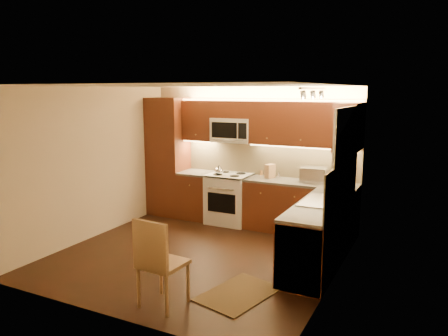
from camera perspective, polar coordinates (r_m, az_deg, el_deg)
The scene contains 37 objects.
floor at distance 6.66m, azimuth -3.33°, elevation -11.29°, with size 4.00×4.00×0.01m, color black.
ceiling at distance 6.21m, azimuth -3.57°, elevation 10.73°, with size 4.00×4.00×0.01m, color beige.
wall_back at distance 8.09m, azimuth 3.65°, elevation 1.70°, with size 4.00×0.01×2.50m, color beige.
wall_front at distance 4.74m, azimuth -15.66°, elevation -4.70°, with size 4.00×0.01×2.50m, color beige.
wall_left at distance 7.51m, azimuth -16.80°, elevation 0.63°, with size 0.01×4.00×2.50m, color beige.
wall_right at distance 5.61m, azimuth 14.56°, elevation -2.36°, with size 0.01×4.00×2.50m, color beige.
pantry at distance 8.62m, azimuth -7.31°, elevation 1.48°, with size 0.70×0.60×2.30m, color #4C2110.
base_cab_back_left at distance 8.41m, azimuth -3.45°, elevation -3.66°, with size 0.62×0.60×0.86m, color #4C2110.
counter_back_left at distance 8.32m, azimuth -3.49°, elevation -0.65°, with size 0.62×0.60×0.04m, color #3D3A37.
base_cab_back_right at distance 7.63m, azimuth 9.92°, elevation -5.24°, with size 1.92×0.60×0.86m, color #4C2110.
counter_back_right at distance 7.53m, azimuth 10.03°, elevation -1.93°, with size 1.92×0.60×0.04m, color #3D3A37.
base_cab_right at distance 6.27m, azimuth 12.30°, elevation -8.74°, with size 0.60×2.00×0.86m, color #4C2110.
counter_right at distance 6.14m, azimuth 12.45°, elevation -4.76°, with size 0.60×2.00×0.04m, color #3D3A37.
dishwasher at distance 5.63m, azimuth 10.49°, elevation -10.87°, with size 0.58×0.60×0.84m, color silver.
backsplash_back at distance 7.96m, azimuth 5.93°, elevation 1.16°, with size 3.30×0.02×0.60m, color tan.
backsplash_right at distance 6.01m, azimuth 15.25°, elevation -2.07°, with size 0.02×2.00×0.60m, color tan.
upper_cab_back_left at distance 8.30m, azimuth -3.13°, elevation 6.26°, with size 0.62×0.35×0.75m, color #4C2110.
upper_cab_back_right at distance 7.51m, azimuth 10.53°, elevation 5.70°, with size 1.92×0.35×0.75m, color #4C2110.
upper_cab_bridge at distance 7.97m, azimuth 1.21°, elevation 7.70°, with size 0.76×0.35×0.31m, color #4C2110.
upper_cab_right_corner at distance 6.91m, azimuth 15.83°, elevation 5.12°, with size 0.35×0.50×0.75m, color #4C2110.
stove at distance 8.07m, azimuth 0.71°, elevation -4.02°, with size 0.76×0.65×0.92m, color silver, non-canonical shape.
microwave at distance 7.98m, azimuth 1.16°, elevation 5.00°, with size 0.76×0.38×0.44m, color silver, non-canonical shape.
window_frame at distance 6.08m, azimuth 15.66°, elevation 1.89°, with size 0.03×1.44×1.24m, color silver.
window_blinds at distance 6.09m, azimuth 15.48°, elevation 1.90°, with size 0.02×1.36×1.16m, color silver.
sink at distance 6.26m, azimuth 12.83°, elevation -3.59°, with size 0.52×0.86×0.15m, color silver, non-canonical shape.
faucet at distance 6.20m, azimuth 14.47°, elevation -3.07°, with size 0.20×0.04×0.30m, color silver, non-canonical shape.
track_light_bar at distance 5.98m, azimuth 11.62°, elevation 10.19°, with size 0.04×1.20×0.03m, color silver.
kettle at distance 7.90m, azimuth -0.66°, elevation -0.22°, with size 0.16×0.16×0.19m, color silver, non-canonical shape.
toaster_oven at distance 7.51m, azimuth 11.71°, elevation -0.88°, with size 0.42×0.32×0.25m, color silver.
knife_block at distance 7.75m, azimuth 6.05°, elevation -0.41°, with size 0.11×0.18×0.24m, color #8E5E40.
spice_jar_a at distance 7.90m, azimuth 6.71°, elevation -0.75°, with size 0.04×0.04×0.10m, color silver.
spice_jar_b at distance 7.91m, azimuth 6.55°, elevation -0.74°, with size 0.04×0.04×0.10m, color olive.
spice_jar_c at distance 7.78m, azimuth 7.20°, elevation -0.94°, with size 0.04×0.04×0.10m, color silver.
spice_jar_d at distance 8.00m, azimuth 4.92°, elevation -0.63°, with size 0.05×0.05×0.09m, color #A36831.
soap_bottle at distance 6.49m, azimuth 15.52°, elevation -3.08°, with size 0.08×0.08×0.18m, color silver.
rug at distance 5.48m, azimuth 1.96°, elevation -16.15°, with size 0.66×1.00×0.01m, color black.
dining_chair at distance 5.08m, azimuth -8.00°, elevation -12.02°, with size 0.46×0.46×1.05m, color #8E5E40, non-canonical shape.
Camera 1 is at (3.11, -5.37, 2.43)m, focal length 34.86 mm.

